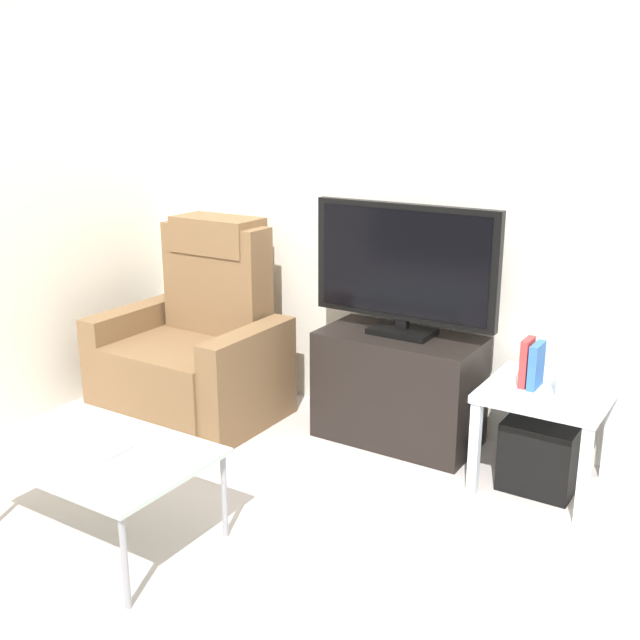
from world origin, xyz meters
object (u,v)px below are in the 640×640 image
game_console (572,367)px  recliner_armchair (197,348)px  book_middle (536,366)px  cell_phone (113,452)px  television (404,267)px  book_leftmost (527,362)px  subwoofer_box (542,452)px  coffee_table (96,455)px  side_table (547,404)px  tv_stand (398,388)px

game_console → recliner_armchair: bearing=-174.9°
book_middle → cell_phone: size_ratio=1.36×
television → book_leftmost: size_ratio=4.44×
subwoofer_box → book_leftmost: (-0.10, -0.02, 0.42)m
cell_phone → coffee_table: bearing=-170.5°
cell_phone → book_middle: bearing=46.3°
side_table → cell_phone: bearing=-133.6°
television → tv_stand: bearing=-90.0°
book_middle → tv_stand: bearing=171.8°
tv_stand → television: bearing=90.0°
tv_stand → cell_phone: size_ratio=5.45×
tv_stand → book_middle: bearing=-8.2°
book_leftmost → cell_phone: (-1.20, -1.34, -0.19)m
television → subwoofer_box: 1.09m
side_table → book_leftmost: 0.21m
book_leftmost → game_console: 0.19m
cell_phone → book_leftmost: bearing=47.4°
television → recliner_armchair: television is taller
tv_stand → book_leftmost: bearing=-8.8°
television → subwoofer_box: bearing=-7.6°
cell_phone → side_table: bearing=45.5°
side_table → cell_phone: (-1.30, -1.36, -0.01)m
coffee_table → television: bearing=68.0°
game_console → television: bearing=173.9°
book_leftmost → game_console: game_console is taller
book_leftmost → television: bearing=169.7°
recliner_armchair → game_console: 2.03m
television → side_table: television is taller
subwoofer_box → coffee_table: coffee_table is taller
television → subwoofer_box: size_ratio=3.00×
subwoofer_box → cell_phone: cell_phone is taller
book_middle → coffee_table: 1.91m
cell_phone → television: bearing=69.7°
tv_stand → book_middle: book_middle is taller
side_table → cell_phone: size_ratio=3.60×
book_middle → cell_phone: bearing=-132.8°
television → coffee_table: bearing=-112.0°
tv_stand → side_table: tv_stand is taller
recliner_armchair → side_table: size_ratio=2.00×
recliner_armchair → game_console: bearing=-1.6°
coffee_table → cell_phone: (0.08, 0.01, 0.03)m
side_table → game_console: 0.21m
recliner_armchair → game_console: recliner_armchair is taller
book_leftmost → recliner_armchair: bearing=-175.3°
side_table → book_middle: (-0.06, -0.02, 0.18)m
television → side_table: bearing=-7.6°
recliner_armchair → coffee_table: bearing=-72.7°
side_table → subwoofer_box: side_table is taller
television → side_table: 0.94m
tv_stand → game_console: 0.93m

